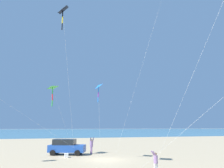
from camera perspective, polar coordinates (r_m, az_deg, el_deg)
ground_plane at (r=24.74m, az=-1.66°, el=-18.42°), size 600.00×600.00×0.00m
ocean_water_strip at (r=188.90m, az=-14.15°, el=-11.29°), size 240.00×600.00×0.01m
parked_car at (r=29.12m, az=-11.37°, el=-15.15°), size 3.18×4.67×1.85m
cooler_box at (r=26.80m, az=-11.38°, el=-17.16°), size 0.62×0.42×0.42m
person_adult_flyer at (r=29.62m, az=-5.18°, el=-14.97°), size 0.71×0.64×2.00m
person_child_green_jacket at (r=18.08m, az=10.88°, el=-18.36°), size 0.37×0.47×1.60m
kite_delta_white_trailing at (r=24.75m, az=-3.49°, el=-0.68°), size 3.47×1.41×8.00m
kite_delta_magenta_far_left at (r=22.09m, az=-12.35°, el=17.57°), size 9.51×3.04×14.16m
kite_delta_green_low_center at (r=28.83m, az=-14.70°, el=-0.86°), size 3.90×3.82×8.42m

